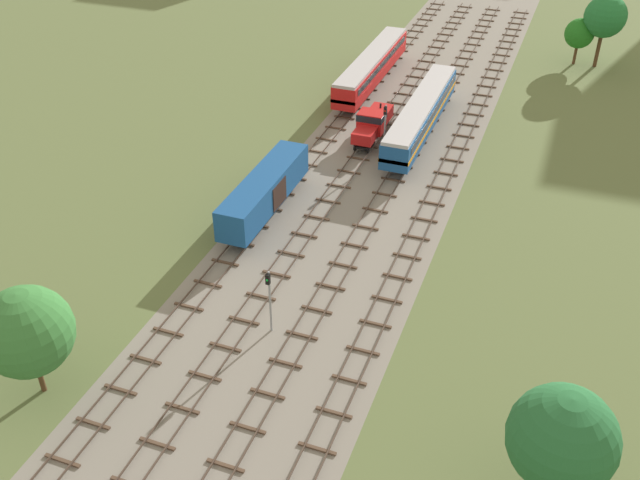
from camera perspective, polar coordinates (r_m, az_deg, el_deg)
ground_plane at (r=68.24m, az=3.46°, el=4.15°), size 480.00×480.00×0.00m
ballast_bed at (r=68.23m, az=3.46°, el=4.15°), size 17.62×176.00×0.01m
track_far_left at (r=70.96m, az=-1.56°, el=5.59°), size 2.40×126.00×0.29m
track_left at (r=69.59m, az=1.92°, el=4.96°), size 2.40×126.00×0.29m
track_centre_left at (r=68.49m, az=5.53°, el=4.29°), size 2.40×126.00×0.29m
track_centre at (r=67.67m, az=9.23°, el=3.59°), size 2.40×126.00×0.29m
freight_boxcar_far_left_nearest at (r=63.10m, az=-4.44°, el=3.99°), size 2.87×14.00×3.60m
shunter_loco_left_near at (r=76.64m, az=4.21°, el=9.34°), size 2.74×8.46×3.10m
passenger_coach_centre_left_mid at (r=77.87m, az=8.08°, el=9.99°), size 2.96×22.00×3.80m
passenger_coach_far_left_midfar at (r=90.49m, az=4.17°, el=13.73°), size 2.96×22.00×3.80m
signal_post_nearest at (r=49.46m, az=-4.07°, el=-4.35°), size 0.28×0.47×5.23m
signal_post_near at (r=72.41m, az=5.20°, el=9.14°), size 0.28×0.47×5.71m
lineside_tree_1 at (r=39.39m, az=18.78°, el=-14.83°), size 5.70×5.70×8.32m
lineside_tree_2 at (r=47.36m, az=-22.38°, el=-6.79°), size 5.81×5.81×7.91m
lineside_tree_3 at (r=102.13m, az=21.84°, el=16.23°), size 5.35×5.35×9.29m
lineside_tree_4 at (r=102.84m, az=20.02°, el=15.24°), size 3.84×3.84×6.03m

